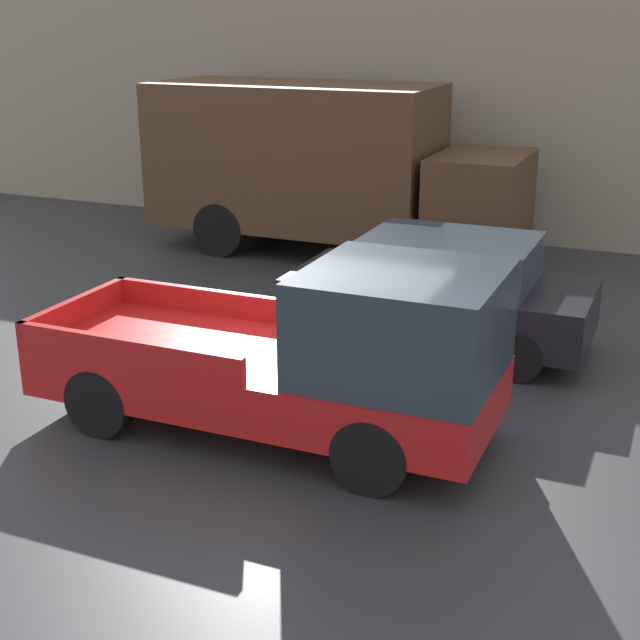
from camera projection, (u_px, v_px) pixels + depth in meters
ground_plane at (321, 418)px, 10.56m from camera, size 60.00×60.00×0.00m
building_wall at (506, 114)px, 17.95m from camera, size 28.00×0.15×5.24m
pickup_truck at (311, 357)px, 9.80m from camera, size 5.25×2.05×2.07m
car at (442, 291)px, 12.61m from camera, size 4.23×1.96×1.62m
delivery_truck at (321, 163)px, 17.40m from camera, size 7.32×2.52×3.27m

